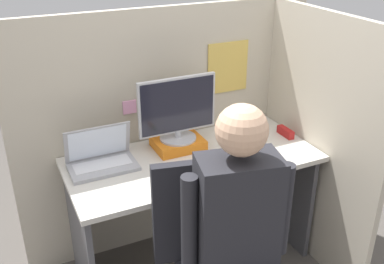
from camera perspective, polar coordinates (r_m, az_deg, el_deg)
cubicle_panel_back at (r=2.85m, az=-2.86°, el=0.20°), size 1.93×0.05×1.55m
cubicle_panel_right at (r=2.88m, az=14.14°, el=-0.38°), size 0.04×1.28×1.55m
desk at (r=2.67m, az=0.12°, el=-6.86°), size 1.43×0.65×0.76m
paper_box at (r=2.67m, az=-1.78°, el=-1.43°), size 0.28×0.23×0.06m
monitor at (r=2.58m, az=-1.87°, el=2.89°), size 0.47×0.22×0.38m
laptop at (r=2.51m, az=-11.42°, el=-3.41°), size 0.36×0.22×0.23m
mouse at (r=2.36m, az=-4.29°, el=-5.73°), size 0.08×0.04×0.04m
stapler at (r=2.88m, az=11.79°, el=-0.01°), size 0.04×0.13×0.05m
carrot_toy at (r=2.35m, az=0.94°, el=-5.72°), size 0.04×0.16×0.04m
person at (r=1.93m, az=6.69°, el=-12.89°), size 0.47×0.46×1.37m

